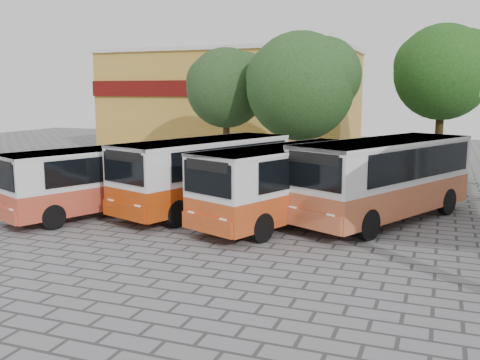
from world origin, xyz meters
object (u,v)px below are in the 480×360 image
at_px(bus_far_left, 96,177).
at_px(bus_centre_right, 285,179).
at_px(bus_far_right, 385,175).
at_px(bus_centre_left, 205,170).

distance_m(bus_far_left, bus_centre_right, 7.68).
bearing_deg(bus_far_right, bus_far_left, -138.30).
xyz_separation_m(bus_far_left, bus_centre_right, (7.56, 1.31, 0.13)).
height_order(bus_centre_left, bus_centre_right, bus_centre_left).
xyz_separation_m(bus_far_left, bus_far_right, (11.03, 3.04, 0.26)).
bearing_deg(bus_centre_right, bus_far_left, -147.74).
height_order(bus_centre_right, bus_far_right, bus_far_right).
relative_size(bus_far_left, bus_centre_left, 0.90).
relative_size(bus_far_left, bus_far_right, 0.86).
bearing_deg(bus_centre_left, bus_far_right, 26.82).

